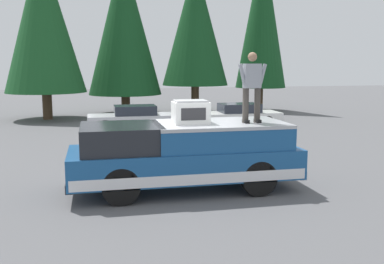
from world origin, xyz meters
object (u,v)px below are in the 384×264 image
person_on_truck_bed (252,85)px  parked_car_white (238,115)px  compressor_unit (191,112)px  parked_car_silver (134,118)px  pickup_truck (185,155)px

person_on_truck_bed → parked_car_white: (10.19, -3.05, -1.97)m
compressor_unit → parked_car_silver: (10.12, 0.48, -1.35)m
parked_car_white → parked_car_silver: same height
pickup_truck → parked_car_white: pickup_truck is taller
pickup_truck → person_on_truck_bed: bearing=-98.4°
parked_car_white → compressor_unit: bearing=155.7°
compressor_unit → person_on_truck_bed: 1.61m
pickup_truck → parked_car_white: 11.00m
pickup_truck → compressor_unit: compressor_unit is taller
person_on_truck_bed → pickup_truck: bearing=81.6°
pickup_truck → person_on_truck_bed: size_ratio=3.28×
compressor_unit → person_on_truck_bed: bearing=-96.4°
person_on_truck_bed → compressor_unit: bearing=83.6°
compressor_unit → parked_car_white: size_ratio=0.20×
compressor_unit → pickup_truck: bearing=61.5°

